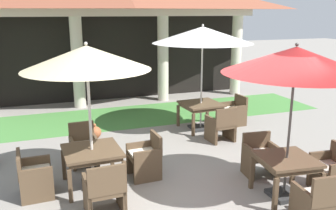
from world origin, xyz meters
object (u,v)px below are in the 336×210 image
object	(u,v)px
patio_chair_near_foreground_north	(84,147)
patio_chair_mid_left_north	(260,156)
patio_chair_near_foreground_west	(34,175)
patio_table_mid_left	(286,163)
patio_table_mid_right	(201,106)
patio_umbrella_mid_right	(203,36)
patio_table_near_foreground	(92,154)
patio_chair_mid_right_east	(234,111)
terracotta_urn	(95,132)
patio_chair_mid_left_east	(332,170)
patio_chair_mid_right_south	(221,125)
patio_chair_near_foreground_south	(105,190)
patio_umbrella_near_foreground	(87,59)
patio_umbrella_mid_left	(296,61)
patio_chair_near_foreground_east	(145,157)
patio_chair_mid_left_south	(319,201)

from	to	relation	value
patio_chair_near_foreground_north	patio_chair_mid_left_north	size ratio (longest dim) A/B	1.09
patio_chair_near_foreground_west	patio_table_mid_left	world-z (taller)	patio_chair_near_foreground_west
patio_table_mid_right	patio_umbrella_mid_right	size ratio (longest dim) A/B	0.38
patio_chair_near_foreground_north	patio_table_near_foreground	bearing A→B (deg)	90.00
patio_chair_near_foreground_west	patio_chair_mid_left_north	distance (m)	4.26
patio_chair_mid_left_north	patio_chair_mid_right_east	size ratio (longest dim) A/B	0.99
patio_table_mid_left	patio_table_mid_right	world-z (taller)	same
patio_table_mid_left	terracotta_urn	distance (m)	4.98
patio_chair_mid_left_north	patio_umbrella_mid_right	bearing A→B (deg)	-85.80
patio_chair_mid_left_east	patio_chair_mid_right_south	distance (m)	3.06
patio_chair_near_foreground_south	patio_umbrella_near_foreground	bearing A→B (deg)	90.00
patio_table_near_foreground	patio_chair_mid_right_east	size ratio (longest dim) A/B	1.27
patio_chair_mid_left_east	patio_chair_near_foreground_north	bearing A→B (deg)	62.75
patio_table_near_foreground	patio_chair_near_foreground_west	xyz separation A→B (m)	(-1.03, -0.04, -0.24)
patio_table_near_foreground	patio_chair_mid_left_east	bearing A→B (deg)	-22.45
patio_chair_near_foreground_north	patio_umbrella_mid_left	distance (m)	4.52
patio_chair_near_foreground_east	patio_umbrella_mid_left	xyz separation A→B (m)	(2.06, -1.59, 1.98)
patio_chair_near_foreground_south	patio_chair_near_foreground_east	xyz separation A→B (m)	(0.99, 1.07, 0.00)
patio_chair_mid_left_east	patio_table_mid_right	distance (m)	4.13
patio_table_near_foreground	terracotta_urn	world-z (taller)	patio_table_near_foreground
patio_table_near_foreground	patio_umbrella_near_foreground	xyz separation A→B (m)	(0.00, 0.00, 1.75)
patio_umbrella_mid_left	patio_chair_mid_left_east	size ratio (longest dim) A/B	3.11
patio_table_near_foreground	patio_umbrella_mid_left	size ratio (longest dim) A/B	0.39
patio_umbrella_near_foreground	patio_chair_mid_left_east	world-z (taller)	patio_umbrella_near_foreground
patio_umbrella_mid_left	patio_chair_mid_left_north	world-z (taller)	patio_umbrella_mid_left
patio_table_near_foreground	patio_chair_mid_left_south	world-z (taller)	patio_chair_mid_left_south
patio_umbrella_near_foreground	patio_chair_mid_left_east	distance (m)	4.76
patio_table_mid_left	patio_chair_near_foreground_south	bearing A→B (deg)	170.29
patio_table_near_foreground	patio_chair_mid_right_east	distance (m)	5.03
patio_table_near_foreground	patio_chair_mid_left_south	xyz separation A→B (m)	(2.99, -2.48, -0.21)
patio_umbrella_near_foreground	patio_chair_near_foreground_west	distance (m)	2.24
patio_table_near_foreground	patio_chair_mid_left_south	distance (m)	3.89
patio_table_near_foreground	terracotta_urn	bearing A→B (deg)	80.76
patio_chair_mid_left_north	patio_table_mid_right	size ratio (longest dim) A/B	0.77
patio_chair_near_foreground_south	patio_umbrella_mid_right	distance (m)	5.20
patio_umbrella_near_foreground	patio_table_mid_right	size ratio (longest dim) A/B	2.50
patio_chair_mid_left_north	patio_chair_mid_right_east	bearing A→B (deg)	-104.57
patio_chair_near_foreground_north	patio_chair_mid_right_east	world-z (taller)	patio_chair_near_foreground_north
patio_chair_near_foreground_east	patio_chair_mid_left_east	xyz separation A→B (m)	(2.98, -1.70, 0.00)
patio_chair_near_foreground_west	patio_umbrella_mid_right	world-z (taller)	patio_umbrella_mid_right
patio_table_near_foreground	patio_umbrella_mid_right	distance (m)	4.51
patio_table_mid_right	terracotta_urn	distance (m)	2.92
patio_umbrella_mid_left	patio_table_mid_right	distance (m)	4.34
patio_chair_near_foreground_north	patio_chair_mid_right_south	xyz separation A→B (m)	(3.41, 0.30, 0.01)
patio_umbrella_mid_right	terracotta_urn	size ratio (longest dim) A/B	7.29
patio_table_mid_left	terracotta_urn	xyz separation A→B (m)	(-2.66, 4.18, -0.48)
patio_umbrella_near_foreground	patio_chair_mid_right_east	distance (m)	5.40
patio_chair_near_foreground_east	patio_umbrella_mid_right	world-z (taller)	patio_umbrella_mid_right
patio_chair_near_foreground_south	patio_umbrella_mid_left	size ratio (longest dim) A/B	0.33
patio_umbrella_mid_left	terracotta_urn	world-z (taller)	patio_umbrella_mid_left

